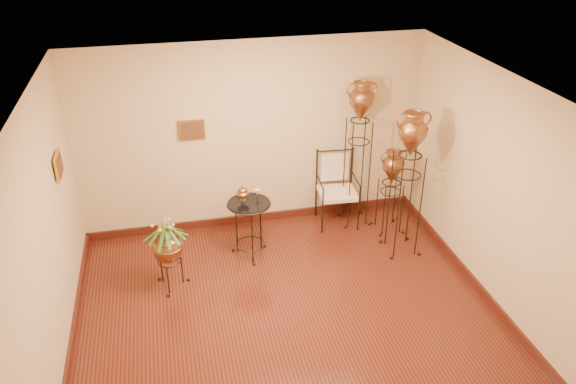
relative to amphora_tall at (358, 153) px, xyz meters
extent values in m
plane|color=#5A1F15|center=(-1.49, -2.15, -1.14)|extent=(5.00, 5.00, 0.00)
cube|color=#45170F|center=(-1.49, 0.33, -1.08)|extent=(5.00, 0.04, 0.12)
cube|color=#45170F|center=(-3.97, -2.15, -1.08)|extent=(0.04, 5.00, 0.12)
cube|color=#45170F|center=(0.99, -2.15, -1.08)|extent=(0.04, 5.00, 0.12)
cube|color=gold|center=(-2.34, 0.31, 0.46)|extent=(0.36, 0.03, 0.29)
cube|color=gold|center=(-3.95, -0.70, 0.56)|extent=(0.03, 0.36, 0.29)
cube|color=#FFE4C0|center=(-0.28, 0.00, -0.63)|extent=(0.59, 0.55, 0.06)
cube|color=#FFE4C0|center=(-0.28, 0.00, -0.31)|extent=(0.42, 0.07, 0.44)
cylinder|color=black|center=(-1.71, -0.55, -0.31)|extent=(0.57, 0.57, 0.02)
camera|label=1|loc=(-2.67, -7.04, 3.39)|focal=35.00mm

